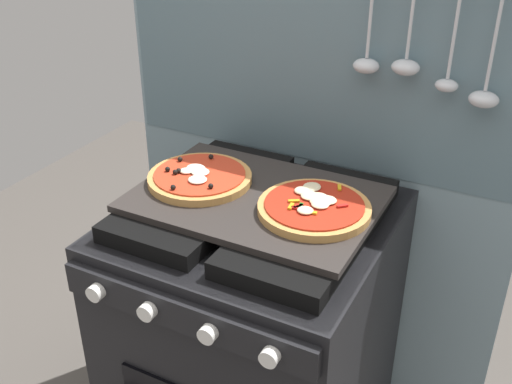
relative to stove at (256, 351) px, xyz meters
The scene contains 5 objects.
kitchen_backsplash 0.48m from the stove, 89.50° to the left, with size 1.10×0.09×1.55m.
stove is the anchor object (origin of this frame).
baking_tray 0.46m from the stove, 90.00° to the left, with size 0.54×0.38×0.02m, color #2D2826.
pizza_left 0.50m from the stove, behind, with size 0.24×0.24×0.03m.
pizza_right 0.50m from the stove, ahead, with size 0.24×0.24×0.03m.
Camera 1 is at (0.56, -1.07, 1.59)m, focal length 43.00 mm.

